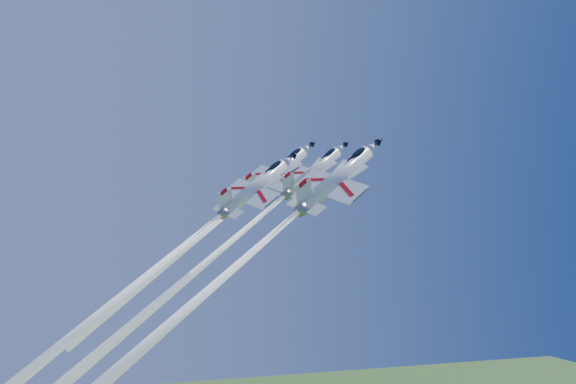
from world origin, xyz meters
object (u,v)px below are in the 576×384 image
object	(u,v)px
jet_left	(211,227)
jet_slot	(150,273)
jet_right	(219,281)
jet_lead	(223,248)

from	to	relation	value
jet_left	jet_slot	world-z (taller)	jet_left
jet_left	jet_right	world-z (taller)	jet_left
jet_left	jet_slot	distance (m)	14.71
jet_right	jet_slot	distance (m)	8.99
jet_left	jet_right	size ratio (longest dim) A/B	0.71
jet_lead	jet_slot	bearing A→B (deg)	-92.75
jet_left	jet_right	bearing A→B (deg)	-31.88
jet_left	jet_lead	bearing A→B (deg)	-15.88
jet_slot	jet_lead	bearing A→B (deg)	87.25
jet_lead	jet_right	xyz separation A→B (m)	(-2.27, -7.84, -4.04)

